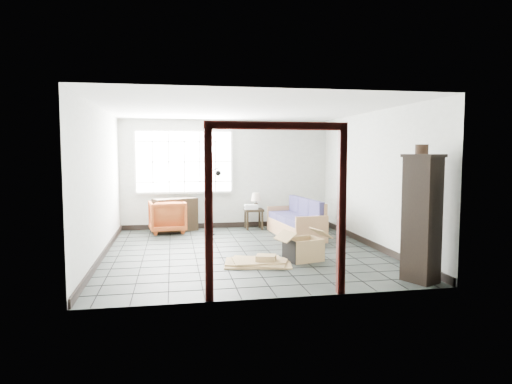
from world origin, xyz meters
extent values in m
plane|color=black|center=(0.00, 0.00, 0.00)|extent=(5.50, 5.50, 0.00)
cube|color=#AFB2AB|center=(0.00, 2.75, 1.30)|extent=(5.00, 0.02, 2.60)
cube|color=#AFB2AB|center=(0.00, -2.75, 1.30)|extent=(5.00, 0.02, 2.60)
cube|color=#AFB2AB|center=(-2.50, 0.00, 1.30)|extent=(0.02, 5.50, 2.60)
cube|color=#AFB2AB|center=(2.50, 0.00, 1.30)|extent=(0.02, 5.50, 2.60)
cube|color=white|center=(0.00, 0.00, 2.60)|extent=(5.00, 5.50, 0.02)
cube|color=black|center=(0.00, 2.73, 0.06)|extent=(4.95, 0.03, 0.12)
cube|color=black|center=(-2.48, 0.00, 0.06)|extent=(0.03, 5.45, 0.12)
cube|color=black|center=(2.48, 0.00, 0.06)|extent=(0.03, 5.45, 0.12)
cube|color=silver|center=(-1.00, 2.71, 1.60)|extent=(2.32, 0.06, 1.52)
cube|color=white|center=(-1.00, 2.67, 1.60)|extent=(2.20, 0.02, 1.40)
cube|color=#3B110D|center=(-0.85, -2.70, 1.05)|extent=(0.10, 0.08, 2.10)
cube|color=#3B110D|center=(0.85, -2.70, 1.05)|extent=(0.10, 0.08, 2.10)
cube|color=#3B110D|center=(0.00, -2.70, 2.15)|extent=(1.80, 0.08, 0.10)
cube|color=#946243|center=(1.34, 1.32, 0.16)|extent=(0.88, 1.81, 0.31)
cube|color=#946243|center=(1.44, 0.43, 0.28)|extent=(0.70, 0.13, 0.56)
cube|color=#946243|center=(1.25, 2.21, 0.28)|extent=(0.70, 0.13, 0.56)
cube|color=#946243|center=(1.66, 1.35, 0.48)|extent=(0.26, 1.74, 0.61)
cube|color=#1B2445|center=(1.39, 0.75, 0.38)|extent=(0.68, 0.62, 0.14)
cube|color=#1B2445|center=(1.64, 0.77, 0.59)|extent=(0.18, 0.57, 0.45)
cube|color=#1B2445|center=(1.33, 1.32, 0.38)|extent=(0.68, 0.62, 0.14)
cube|color=#1B2445|center=(1.58, 1.35, 0.59)|extent=(0.18, 0.57, 0.45)
cube|color=#1B2445|center=(1.26, 1.89, 0.38)|extent=(0.68, 0.62, 0.14)
cube|color=#1B2445|center=(1.52, 1.92, 0.59)|extent=(0.18, 0.57, 0.45)
imported|color=#9B3F16|center=(-1.41, 2.28, 0.40)|extent=(0.87, 0.83, 0.80)
cube|color=black|center=(0.61, 2.40, 0.46)|extent=(0.44, 0.44, 0.05)
cube|color=black|center=(0.43, 2.23, 0.22)|extent=(0.04, 0.04, 0.44)
cube|color=black|center=(0.78, 2.22, 0.22)|extent=(0.04, 0.04, 0.44)
cube|color=black|center=(0.43, 2.58, 0.22)|extent=(0.04, 0.04, 0.44)
cube|color=black|center=(0.78, 2.57, 0.22)|extent=(0.04, 0.04, 0.44)
cylinder|color=black|center=(0.67, 2.41, 0.55)|extent=(0.12, 0.12, 0.13)
cylinder|color=black|center=(0.67, 2.41, 0.66)|extent=(0.03, 0.03, 0.09)
cone|color=beige|center=(0.67, 2.41, 0.77)|extent=(0.32, 0.32, 0.19)
cube|color=silver|center=(0.54, 2.34, 0.54)|extent=(0.32, 0.25, 0.11)
cylinder|color=black|center=(0.38, 2.35, 0.54)|extent=(0.02, 0.07, 0.07)
cylinder|color=black|center=(-0.49, 1.81, 0.01)|extent=(0.28, 0.28, 0.03)
cylinder|color=black|center=(-0.49, 1.81, 0.71)|extent=(0.03, 0.03, 1.38)
cylinder|color=black|center=(-0.39, 1.74, 1.44)|extent=(0.23, 0.08, 0.12)
sphere|color=black|center=(-0.30, 1.67, 1.37)|extent=(0.15, 0.15, 0.12)
cube|color=black|center=(-1.23, 2.40, 0.38)|extent=(1.06, 0.74, 0.77)
cube|color=black|center=(-1.23, 2.40, 0.40)|extent=(0.98, 0.67, 0.03)
cube|color=black|center=(2.15, -2.40, 0.89)|extent=(0.49, 0.54, 1.78)
cube|color=black|center=(2.15, -2.40, 1.78)|extent=(0.55, 0.60, 0.04)
cylinder|color=black|center=(2.16, -2.32, 1.87)|extent=(0.21, 0.21, 0.13)
cube|color=#9F7A4D|center=(0.88, -0.87, 0.01)|extent=(0.65, 0.58, 0.02)
cube|color=black|center=(0.62, -0.95, 0.19)|extent=(0.14, 0.43, 0.38)
cube|color=#9F7A4D|center=(1.15, -0.80, 0.19)|extent=(0.14, 0.43, 0.38)
cube|color=#9F7A4D|center=(0.94, -1.09, 0.19)|extent=(0.54, 0.17, 0.38)
cube|color=#9F7A4D|center=(0.82, -0.66, 0.19)|extent=(0.54, 0.17, 0.38)
cube|color=#9F7A4D|center=(0.54, -0.97, 0.44)|extent=(0.32, 0.48, 0.15)
cube|color=#9F7A4D|center=(1.23, -0.78, 0.44)|extent=(0.32, 0.48, 0.15)
cube|color=#9F7A4D|center=(0.08, -0.98, 0.01)|extent=(1.19, 0.93, 0.02)
cube|color=#9F7A4D|center=(0.08, -0.98, 0.03)|extent=(1.13, 0.99, 0.02)
cube|color=#9F7A4D|center=(0.08, -0.98, 0.06)|extent=(0.81, 0.59, 0.02)
cube|color=#9F7A4D|center=(0.20, -1.05, 0.11)|extent=(0.38, 0.34, 0.09)
camera|label=1|loc=(-1.27, -8.20, 1.83)|focal=32.00mm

